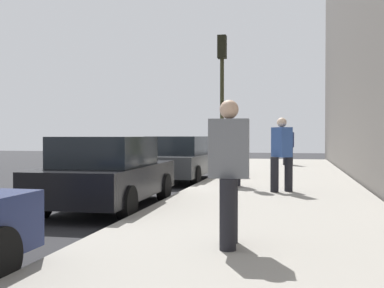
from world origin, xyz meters
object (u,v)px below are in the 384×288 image
pedestrian_blue_coat (282,152)px  rolling_suitcase (232,177)px  traffic_light_pole (222,83)px  pedestrian_olive_coat (231,151)px  pedestrian_black_coat (234,150)px  pedestrian_grey_coat (229,168)px  parked_car_charcoal (180,159)px  pedestrian_navy_coat (288,145)px  parked_car_black (109,173)px

pedestrian_blue_coat → rolling_suitcase: 1.72m
pedestrian_blue_coat → traffic_light_pole: size_ratio=0.41×
pedestrian_olive_coat → pedestrian_black_coat: pedestrian_olive_coat is taller
pedestrian_grey_coat → rolling_suitcase: bearing=7.3°
pedestrian_black_coat → pedestrian_olive_coat: bearing=-174.0°
traffic_light_pole → rolling_suitcase: 3.16m
pedestrian_black_coat → rolling_suitcase: pedestrian_black_coat is taller
pedestrian_olive_coat → pedestrian_black_coat: bearing=6.0°
pedestrian_black_coat → rolling_suitcase: bearing=-173.3°
traffic_light_pole → rolling_suitcase: size_ratio=4.88×
parked_car_charcoal → pedestrian_black_coat: size_ratio=2.80×
pedestrian_black_coat → pedestrian_blue_coat: pedestrian_blue_coat is taller
parked_car_charcoal → pedestrian_navy_coat: 8.11m
parked_car_black → pedestrian_grey_coat: size_ratio=2.38×
pedestrian_grey_coat → traffic_light_pole: (8.16, 1.37, 2.02)m
parked_car_black → pedestrian_blue_coat: size_ratio=2.37×
pedestrian_navy_coat → parked_car_black: bearing=165.1°
pedestrian_blue_coat → traffic_light_pole: (2.35, 1.85, 2.02)m
pedestrian_olive_coat → traffic_light_pole: 2.40m
pedestrian_grey_coat → pedestrian_black_coat: (10.09, 1.25, -0.09)m
traffic_light_pole → pedestrian_navy_coat: bearing=-12.6°
pedestrian_black_coat → pedestrian_blue_coat: (-4.28, -1.74, 0.09)m
rolling_suitcase → traffic_light_pole: bearing=18.7°
pedestrian_black_coat → pedestrian_blue_coat: bearing=-157.9°
pedestrian_blue_coat → pedestrian_olive_coat: bearing=49.9°
parked_car_black → parked_car_charcoal: size_ratio=0.93×
parked_car_charcoal → pedestrian_blue_coat: pedestrian_blue_coat is taller
pedestrian_olive_coat → pedestrian_navy_coat: bearing=-8.5°
parked_car_charcoal → pedestrian_navy_coat: pedestrian_navy_coat is taller
parked_car_charcoal → pedestrian_grey_coat: pedestrian_grey_coat is taller
traffic_light_pole → pedestrian_blue_coat: bearing=-141.8°
pedestrian_navy_coat → pedestrian_blue_coat: pedestrian_blue_coat is taller
pedestrian_navy_coat → pedestrian_black_coat: pedestrian_navy_coat is taller
pedestrian_olive_coat → rolling_suitcase: (-0.37, -0.08, -0.67)m
pedestrian_black_coat → pedestrian_blue_coat: 4.62m
pedestrian_grey_coat → pedestrian_black_coat: 10.17m
parked_car_charcoal → rolling_suitcase: size_ratio=5.12×
parked_car_black → pedestrian_blue_coat: bearing=-54.6°
parked_car_black → pedestrian_black_coat: size_ratio=2.61×
parked_car_black → parked_car_charcoal: (5.88, -0.06, 0.00)m
rolling_suitcase → pedestrian_olive_coat: bearing=11.9°
pedestrian_grey_coat → pedestrian_navy_coat: bearing=-1.7°
pedestrian_black_coat → traffic_light_pole: traffic_light_pole is taller
pedestrian_grey_coat → traffic_light_pole: 8.51m
pedestrian_navy_coat → pedestrian_blue_coat: size_ratio=0.97×
rolling_suitcase → pedestrian_grey_coat: bearing=-172.7°
pedestrian_grey_coat → pedestrian_navy_coat: size_ratio=1.02×
pedestrian_navy_coat → pedestrian_blue_coat: bearing=179.9°
pedestrian_grey_coat → traffic_light_pole: size_ratio=0.41×
pedestrian_black_coat → traffic_light_pole: size_ratio=0.37×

